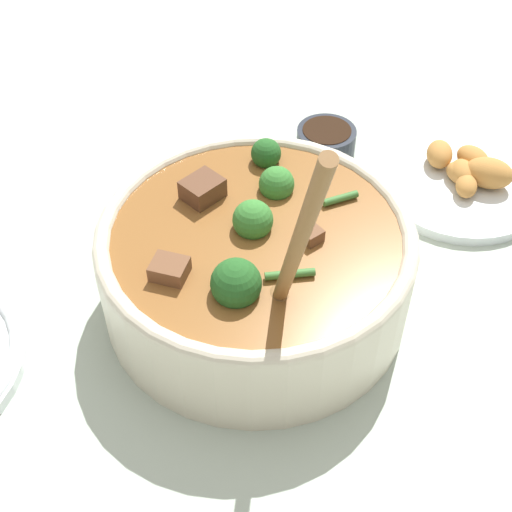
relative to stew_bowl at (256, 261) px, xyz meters
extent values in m
plane|color=#ADBCAD|center=(0.00, 0.00, -0.06)|extent=(4.00, 4.00, 0.00)
cylinder|color=beige|center=(0.00, 0.00, -0.01)|extent=(0.29, 0.29, 0.09)
torus|color=beige|center=(0.00, 0.00, 0.03)|extent=(0.29, 0.29, 0.02)
cylinder|color=brown|center=(0.00, 0.00, 0.01)|extent=(0.27, 0.27, 0.06)
sphere|color=#387F33|center=(-0.05, 0.04, 0.04)|extent=(0.03, 0.03, 0.03)
cylinder|color=#6B9956|center=(-0.05, 0.04, 0.02)|extent=(0.01, 0.01, 0.02)
sphere|color=#235B23|center=(0.06, -0.04, 0.05)|extent=(0.04, 0.04, 0.04)
cylinder|color=#6B9956|center=(0.06, -0.04, 0.01)|extent=(0.02, 0.02, 0.02)
sphere|color=#235B23|center=(-0.09, 0.05, 0.05)|extent=(0.03, 0.03, 0.03)
cylinder|color=#6B9956|center=(-0.09, 0.05, 0.02)|extent=(0.01, 0.01, 0.01)
sphere|color=#387F33|center=(-0.01, 0.00, 0.05)|extent=(0.04, 0.04, 0.04)
cylinder|color=#6B9956|center=(-0.01, 0.00, 0.02)|extent=(0.01, 0.01, 0.02)
cube|color=brown|center=(0.02, 0.04, 0.04)|extent=(0.03, 0.02, 0.02)
cube|color=brown|center=(-0.07, -0.03, 0.04)|extent=(0.04, 0.05, 0.03)
cube|color=brown|center=(0.02, -0.09, 0.04)|extent=(0.04, 0.04, 0.02)
cylinder|color=#3D7533|center=(-0.01, 0.09, 0.04)|extent=(0.01, 0.04, 0.01)
cylinder|color=#3D7533|center=(0.06, 0.01, 0.04)|extent=(0.02, 0.04, 0.01)
ellipsoid|color=brown|center=(0.07, -0.01, 0.03)|extent=(0.04, 0.03, 0.01)
cylinder|color=brown|center=(0.11, -0.01, 0.13)|extent=(0.09, 0.02, 0.21)
cylinder|color=#232833|center=(-0.19, 0.16, -0.04)|extent=(0.07, 0.07, 0.04)
cylinder|color=black|center=(-0.19, 0.16, -0.02)|extent=(0.06, 0.06, 0.01)
cylinder|color=white|center=(-0.08, 0.28, -0.05)|extent=(0.19, 0.19, 0.01)
ellipsoid|color=#BC7F3D|center=(-0.08, 0.28, -0.03)|extent=(0.05, 0.04, 0.03)
ellipsoid|color=#BC7F3D|center=(-0.06, 0.27, -0.03)|extent=(0.04, 0.04, 0.02)
ellipsoid|color=#BC7F3D|center=(-0.08, 0.28, -0.03)|extent=(0.04, 0.03, 0.02)
ellipsoid|color=#BC7F3D|center=(-0.09, 0.31, -0.03)|extent=(0.05, 0.04, 0.03)
ellipsoid|color=#BC7F3D|center=(-0.06, 0.31, -0.03)|extent=(0.06, 0.07, 0.03)
ellipsoid|color=#BC7F3D|center=(-0.11, 0.27, -0.03)|extent=(0.05, 0.05, 0.03)
camera|label=1|loc=(0.43, -0.17, 0.48)|focal=50.00mm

